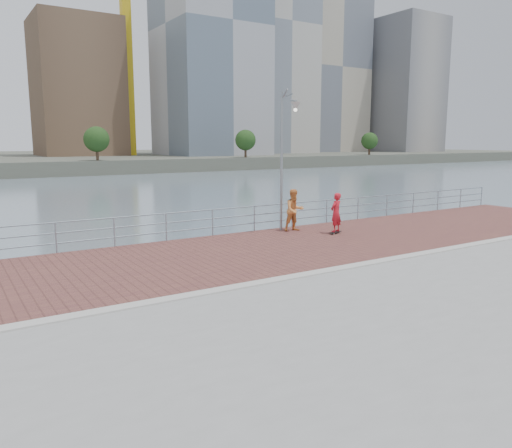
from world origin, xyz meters
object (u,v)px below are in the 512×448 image
skateboarder (336,212)px  bystander (294,210)px  street_lamp (287,136)px  guardrail (190,222)px

skateboarder → bystander: bearing=-70.5°
bystander → street_lamp: bearing=177.9°
guardrail → skateboarder: size_ratio=23.65×
guardrail → bystander: (4.52, -0.99, 0.24)m
guardrail → bystander: bystander is taller
street_lamp → skateboarder: size_ratio=3.49×
skateboarder → bystander: size_ratio=0.90×
guardrail → street_lamp: 5.45m
skateboarder → bystander: bystander is taller
guardrail → skateboarder: skateboarder is taller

